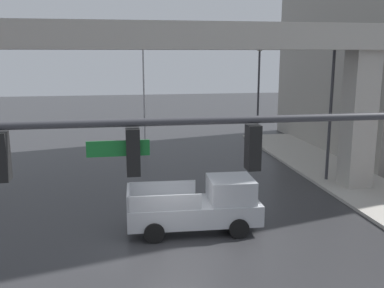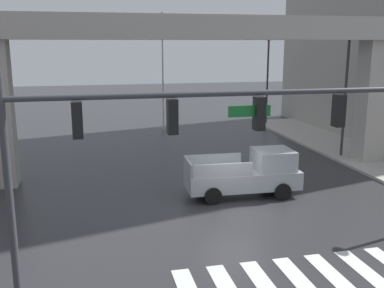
% 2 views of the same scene
% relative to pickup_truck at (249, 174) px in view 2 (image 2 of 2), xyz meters
% --- Properties ---
extents(ground_plane, '(120.00, 120.00, 0.00)m').
position_rel_pickup_truck_xyz_m(ground_plane, '(-1.16, -1.39, -0.99)').
color(ground_plane, '#2D2D30').
extents(crosswalk_stripes, '(7.15, 2.80, 0.01)m').
position_rel_pickup_truck_xyz_m(crosswalk_stripes, '(-1.16, -7.59, -0.98)').
color(crosswalk_stripes, silver).
rests_on(crosswalk_stripes, ground).
extents(elevated_overpass, '(57.71, 1.92, 8.17)m').
position_rel_pickup_truck_xyz_m(elevated_overpass, '(-1.16, 4.03, 5.97)').
color(elevated_overpass, '#ADA89E').
rests_on(elevated_overpass, ground).
extents(pickup_truck, '(5.17, 2.23, 2.08)m').
position_rel_pickup_truck_xyz_m(pickup_truck, '(0.00, 0.00, 0.00)').
color(pickup_truck, '#A8AAAF').
rests_on(pickup_truck, ground).
extents(traffic_signal_mast, '(10.89, 0.32, 6.20)m').
position_rel_pickup_truck_xyz_m(traffic_signal_mast, '(-5.14, -8.13, 3.69)').
color(traffic_signal_mast, '#38383D').
rests_on(traffic_signal_mast, ground).
extents(street_lamp_mid_block, '(0.44, 0.70, 7.24)m').
position_rel_pickup_truck_xyz_m(street_lamp_mid_block, '(7.89, 5.29, 3.57)').
color(street_lamp_mid_block, '#38383D').
rests_on(street_lamp_mid_block, ground).
extents(street_lamp_far_north, '(0.44, 0.70, 7.24)m').
position_rel_pickup_truck_xyz_m(street_lamp_far_north, '(7.89, 17.26, 3.57)').
color(street_lamp_far_north, '#38383D').
rests_on(street_lamp_far_north, ground).
extents(flagpole, '(1.16, 0.12, 9.13)m').
position_rel_pickup_truck_xyz_m(flagpole, '(-1.10, 16.31, 4.35)').
color(flagpole, silver).
rests_on(flagpole, ground).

